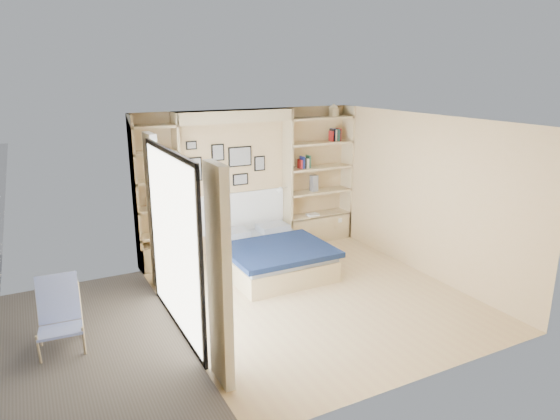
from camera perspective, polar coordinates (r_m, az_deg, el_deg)
ground at (r=7.29m, az=3.76°, el=-9.74°), size 4.50×4.50×0.00m
room_shell at (r=8.02m, az=-4.09°, el=0.86°), size 4.50×4.50×4.50m
bed at (r=8.07m, az=-1.23°, el=-5.10°), size 1.59×2.06×1.07m
photo_gallery at (r=8.52m, az=-6.46°, el=5.30°), size 1.48×0.02×0.82m
reading_lamps at (r=8.48m, az=-4.85°, el=1.81°), size 1.92×0.12×0.15m
shelf_decor at (r=9.04m, az=3.16°, el=6.58°), size 3.51×0.23×2.03m
deck at (r=6.42m, az=-26.07°, el=-15.17°), size 3.20×4.00×0.05m
deck_chair at (r=6.43m, az=-23.90°, el=-10.91°), size 0.54×0.85×0.82m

